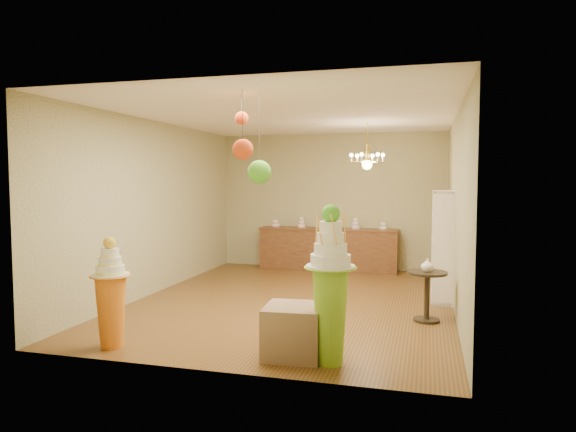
% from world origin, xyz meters
% --- Properties ---
extents(floor, '(6.50, 6.50, 0.00)m').
position_xyz_m(floor, '(0.00, 0.00, 0.00)').
color(floor, brown).
rests_on(floor, ground).
extents(ceiling, '(6.50, 6.50, 0.00)m').
position_xyz_m(ceiling, '(0.00, 0.00, 3.00)').
color(ceiling, white).
rests_on(ceiling, ground).
extents(wall_back, '(5.00, 0.04, 3.00)m').
position_xyz_m(wall_back, '(0.00, 3.25, 1.50)').
color(wall_back, tan).
rests_on(wall_back, ground).
extents(wall_front, '(5.00, 0.04, 3.00)m').
position_xyz_m(wall_front, '(0.00, -3.25, 1.50)').
color(wall_front, tan).
rests_on(wall_front, ground).
extents(wall_left, '(0.04, 6.50, 3.00)m').
position_xyz_m(wall_left, '(-2.50, 0.00, 1.50)').
color(wall_left, tan).
rests_on(wall_left, ground).
extents(wall_right, '(0.04, 6.50, 3.00)m').
position_xyz_m(wall_right, '(2.50, 0.00, 1.50)').
color(wall_right, tan).
rests_on(wall_right, ground).
extents(pedestal_green, '(0.53, 0.53, 1.72)m').
position_xyz_m(pedestal_green, '(1.10, -2.72, 0.74)').
color(pedestal_green, '#84BF2A').
rests_on(pedestal_green, floor).
extents(pedestal_orange, '(0.57, 0.57, 1.31)m').
position_xyz_m(pedestal_orange, '(-1.49, -2.85, 0.55)').
color(pedestal_orange, orange).
rests_on(pedestal_orange, floor).
extents(burlap_riser, '(0.67, 0.67, 0.57)m').
position_xyz_m(burlap_riser, '(0.66, -2.59, 0.29)').
color(burlap_riser, '#866849').
rests_on(burlap_riser, floor).
extents(sideboard, '(3.04, 0.54, 1.16)m').
position_xyz_m(sideboard, '(0.00, 2.97, 0.48)').
color(sideboard, brown).
rests_on(sideboard, floor).
extents(shelving_unit, '(0.33, 1.20, 1.80)m').
position_xyz_m(shelving_unit, '(2.34, 0.80, 0.90)').
color(shelving_unit, white).
rests_on(shelving_unit, floor).
extents(round_table, '(0.59, 0.59, 0.70)m').
position_xyz_m(round_table, '(2.10, -0.72, 0.45)').
color(round_table, black).
rests_on(round_table, floor).
extents(vase, '(0.19, 0.19, 0.18)m').
position_xyz_m(vase, '(2.10, -0.72, 0.80)').
color(vase, white).
rests_on(vase, round_table).
extents(pom_red_left, '(0.24, 0.24, 0.79)m').
position_xyz_m(pom_red_left, '(0.03, -2.48, 2.33)').
color(pom_red_left, '#3B312A').
rests_on(pom_red_left, ceiling).
extents(pom_green_mid, '(0.28, 0.28, 1.07)m').
position_xyz_m(pom_green_mid, '(0.17, -2.30, 2.07)').
color(pom_green_mid, '#3B312A').
rests_on(pom_green_mid, ceiling).
extents(pom_red_right, '(0.16, 0.16, 0.37)m').
position_xyz_m(pom_red_right, '(-0.08, -2.23, 2.71)').
color(pom_red_right, '#3B312A').
rests_on(pom_red_right, ceiling).
extents(chandelier, '(0.80, 0.80, 0.85)m').
position_xyz_m(chandelier, '(1.03, 1.20, 2.30)').
color(chandelier, gold).
rests_on(chandelier, ceiling).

